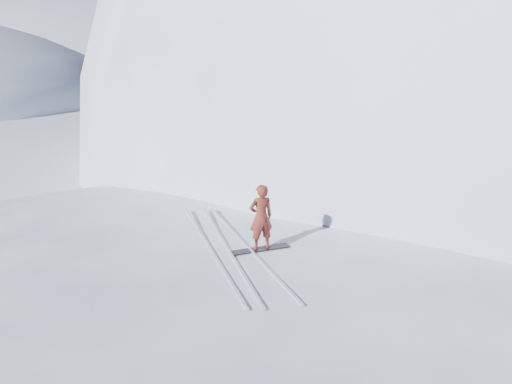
# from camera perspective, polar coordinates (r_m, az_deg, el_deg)

# --- Properties ---
(near_ridge) EXTENTS (36.00, 28.00, 4.80)m
(near_ridge) POSITION_cam_1_polar(r_m,az_deg,el_deg) (12.19, 3.02, -18.52)
(near_ridge) COLOR white
(near_ridge) RESTS_ON ground
(peak_shoulder) EXTENTS (28.00, 24.00, 18.00)m
(peak_shoulder) POSITION_cam_1_polar(r_m,az_deg,el_deg) (29.72, 14.87, 2.47)
(peak_shoulder) COLOR white
(peak_shoulder) RESTS_ON ground
(far_ridge_c) EXTENTS (140.00, 90.00, 36.00)m
(far_ridge_c) POSITION_cam_1_polar(r_m,az_deg,el_deg) (123.43, -25.65, 11.86)
(far_ridge_c) COLOR white
(far_ridge_c) RESTS_ON ground
(snowboard) EXTENTS (1.40, 0.59, 0.02)m
(snowboard) POSITION_cam_1_polar(r_m,az_deg,el_deg) (11.70, 0.56, -6.52)
(snowboard) COLOR black
(snowboard) RESTS_ON near_ridge
(snowboarder) EXTENTS (0.64, 0.50, 1.55)m
(snowboarder) POSITION_cam_1_polar(r_m,az_deg,el_deg) (11.41, 0.57, -2.89)
(snowboarder) COLOR maroon
(snowboarder) RESTS_ON snowboard
(board_tracks) EXTENTS (2.30, 5.92, 0.04)m
(board_tracks) POSITION_cam_1_polar(r_m,az_deg,el_deg) (11.84, -3.27, -6.21)
(board_tracks) COLOR silver
(board_tracks) RESTS_ON ground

